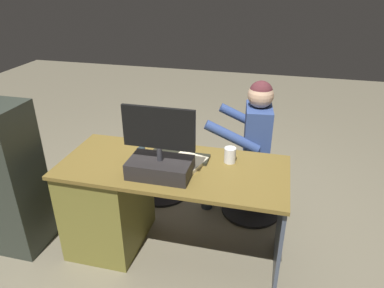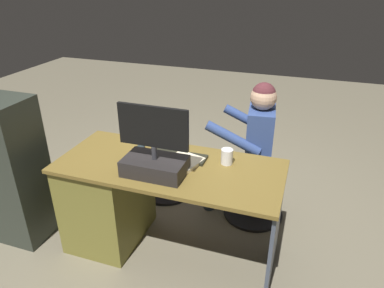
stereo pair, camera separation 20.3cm
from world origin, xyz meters
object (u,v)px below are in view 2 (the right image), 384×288
at_px(tv_remote, 141,156).
at_px(computer_mouse, 140,148).
at_px(desk, 120,196).
at_px(teddy_bear, 165,134).
at_px(monitor, 155,157).
at_px(office_chair_teddy, 166,169).
at_px(visitor_chair, 255,191).
at_px(cup, 227,157).
at_px(person, 250,141).
at_px(keyboard, 177,156).

bearing_deg(tv_remote, computer_mouse, -82.83).
xyz_separation_m(desk, teddy_bear, (-0.06, -0.75, 0.20)).
xyz_separation_m(monitor, office_chair_teddy, (0.31, -0.86, -0.63)).
xyz_separation_m(computer_mouse, visitor_chair, (-0.80, -0.49, -0.53)).
xyz_separation_m(tv_remote, office_chair_teddy, (0.11, -0.69, -0.52)).
xyz_separation_m(monitor, cup, (-0.41, -0.28, -0.07)).
xyz_separation_m(teddy_bear, person, (-0.79, 0.10, 0.10)).
bearing_deg(tv_remote, monitor, 117.04).
height_order(monitor, office_chair_teddy, monitor).
relative_size(teddy_bear, visitor_chair, 0.74).
distance_m(monitor, visitor_chair, 1.14).
bearing_deg(monitor, tv_remote, -42.19).
bearing_deg(desk, computer_mouse, -131.67).
xyz_separation_m(desk, computer_mouse, (-0.13, -0.14, 0.36)).
bearing_deg(teddy_bear, computer_mouse, 95.94).
height_order(tv_remote, office_chair_teddy, tv_remote).
bearing_deg(office_chair_teddy, cup, 140.58).
bearing_deg(visitor_chair, keyboard, 45.72).
relative_size(monitor, cup, 4.34).
bearing_deg(computer_mouse, keyboard, 175.82).
bearing_deg(person, cup, 81.96).
distance_m(desk, computer_mouse, 0.41).
relative_size(computer_mouse, person, 0.08).
distance_m(computer_mouse, office_chair_teddy, 0.80).
bearing_deg(teddy_bear, visitor_chair, 172.51).
bearing_deg(teddy_bear, cup, 139.95).
xyz_separation_m(keyboard, office_chair_teddy, (0.36, -0.62, -0.52)).
distance_m(desk, teddy_bear, 0.78).
distance_m(desk, keyboard, 0.57).
bearing_deg(office_chair_teddy, monitor, 109.48).
bearing_deg(person, teddy_bear, -7.58).
xyz_separation_m(computer_mouse, teddy_bear, (0.06, -0.61, -0.17)).
height_order(monitor, keyboard, monitor).
distance_m(computer_mouse, person, 0.88).
relative_size(computer_mouse, office_chair_teddy, 0.18).
distance_m(desk, visitor_chair, 1.14).
distance_m(keyboard, visitor_chair, 0.89).
height_order(computer_mouse, tv_remote, computer_mouse).
distance_m(desk, tv_remote, 0.40).
bearing_deg(keyboard, tv_remote, 16.92).
bearing_deg(teddy_bear, monitor, 109.20).
bearing_deg(monitor, teddy_bear, -70.80).
distance_m(keyboard, teddy_bear, 0.74).
relative_size(desk, visitor_chair, 3.02).
bearing_deg(visitor_chair, teddy_bear, -7.49).
distance_m(visitor_chair, person, 0.47).
distance_m(cup, tv_remote, 0.61).
distance_m(cup, office_chair_teddy, 1.08).
height_order(desk, person, person).
xyz_separation_m(keyboard, tv_remote, (0.25, 0.08, -0.00)).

